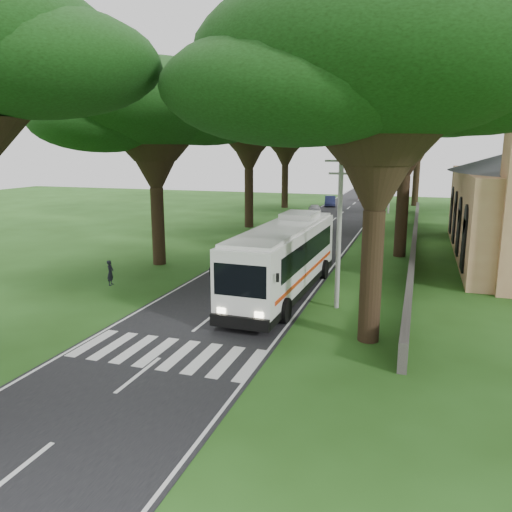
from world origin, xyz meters
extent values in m
plane|color=#224814|center=(0.00, 0.00, 0.00)|extent=(140.00, 140.00, 0.00)
cube|color=black|center=(0.00, 25.00, 0.01)|extent=(8.00, 120.00, 0.04)
cube|color=silver|center=(0.00, -2.00, 0.00)|extent=(8.00, 3.00, 0.01)
cube|color=#383533|center=(9.00, 24.00, 0.60)|extent=(0.35, 50.00, 1.20)
cylinder|color=gray|center=(5.50, 6.00, 4.00)|extent=(0.24, 0.24, 8.00)
cube|color=gray|center=(5.50, 6.00, 7.40)|extent=(1.60, 0.10, 0.10)
cube|color=gray|center=(5.50, 6.00, 6.80)|extent=(1.20, 0.10, 0.10)
cylinder|color=gray|center=(5.50, 26.00, 4.00)|extent=(0.24, 0.24, 8.00)
cube|color=gray|center=(5.50, 26.00, 7.40)|extent=(1.60, 0.10, 0.10)
cube|color=gray|center=(5.50, 26.00, 6.80)|extent=(1.20, 0.10, 0.10)
cylinder|color=gray|center=(5.50, 46.00, 4.00)|extent=(0.24, 0.24, 8.00)
cube|color=gray|center=(5.50, 46.00, 7.40)|extent=(1.60, 0.10, 0.10)
cube|color=gray|center=(5.50, 46.00, 6.80)|extent=(1.20, 0.10, 0.10)
cylinder|color=black|center=(-8.00, 12.00, 2.68)|extent=(0.90, 0.90, 5.36)
cone|color=black|center=(-8.00, 12.00, 7.26)|extent=(3.20, 3.20, 3.80)
ellipsoid|color=black|center=(-8.00, 12.00, 10.91)|extent=(13.58, 13.58, 5.70)
cylinder|color=black|center=(-7.50, 30.00, 2.96)|extent=(0.90, 0.90, 5.92)
cone|color=black|center=(-7.50, 30.00, 7.82)|extent=(3.20, 3.20, 3.80)
ellipsoid|color=black|center=(-7.50, 30.00, 12.15)|extent=(15.12, 15.12, 6.35)
cylinder|color=black|center=(-8.50, 48.00, 2.84)|extent=(0.90, 0.90, 5.68)
cone|color=black|center=(-8.50, 48.00, 7.58)|extent=(3.20, 3.20, 3.80)
ellipsoid|color=black|center=(-8.50, 48.00, 11.62)|extent=(14.89, 14.89, 6.25)
cylinder|color=black|center=(7.50, 2.00, 2.77)|extent=(0.90, 0.90, 5.54)
cone|color=black|center=(7.50, 2.00, 7.44)|extent=(3.20, 3.20, 3.80)
ellipsoid|color=black|center=(7.50, 2.00, 11.32)|extent=(14.34, 14.34, 6.02)
cylinder|color=black|center=(8.00, 20.00, 3.01)|extent=(0.90, 0.90, 6.02)
cone|color=black|center=(8.00, 20.00, 7.92)|extent=(3.20, 3.20, 3.80)
ellipsoid|color=black|center=(8.00, 20.00, 12.37)|extent=(15.40, 15.40, 6.47)
cylinder|color=black|center=(7.50, 38.00, 3.15)|extent=(0.90, 0.90, 6.29)
cone|color=black|center=(7.50, 38.00, 8.19)|extent=(3.20, 3.20, 3.80)
ellipsoid|color=black|center=(7.50, 38.00, 12.99)|extent=(14.24, 14.24, 5.98)
cylinder|color=black|center=(8.50, 56.00, 3.06)|extent=(0.90, 0.90, 6.12)
cone|color=black|center=(8.50, 56.00, 8.02)|extent=(3.20, 3.20, 3.80)
ellipsoid|color=black|center=(8.50, 56.00, 12.61)|extent=(16.39, 16.39, 6.88)
cube|color=white|center=(2.31, 7.40, 2.11)|extent=(3.10, 13.23, 3.24)
cube|color=black|center=(2.32, 7.73, 2.58)|extent=(3.10, 10.82, 1.21)
cube|color=black|center=(2.31, 7.40, 0.55)|extent=(3.14, 13.27, 0.38)
cube|color=red|center=(2.31, 7.40, 1.37)|extent=(3.12, 11.92, 0.20)
cube|color=white|center=(2.31, 7.40, 3.79)|extent=(2.87, 12.57, 0.20)
cylinder|color=black|center=(0.82, 3.05, 0.60)|extent=(0.42, 1.22, 1.21)
cylinder|color=black|center=(3.56, 2.97, 0.60)|extent=(0.42, 1.22, 1.21)
cylinder|color=black|center=(1.06, 11.60, 0.60)|extent=(0.42, 1.22, 1.21)
cylinder|color=black|center=(3.80, 11.53, 0.60)|extent=(0.42, 1.22, 1.21)
imported|color=#9B9CA0|center=(-3.00, 41.74, 0.68)|extent=(2.39, 4.09, 1.31)
imported|color=navy|center=(-2.84, 51.68, 0.72)|extent=(2.11, 4.39, 1.39)
imported|color=maroon|center=(1.23, 60.62, 0.69)|extent=(3.15, 4.91, 1.33)
imported|color=black|center=(-8.01, 6.12, 0.75)|extent=(0.46, 0.61, 1.51)
camera|label=1|loc=(9.22, -18.49, 8.00)|focal=35.00mm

